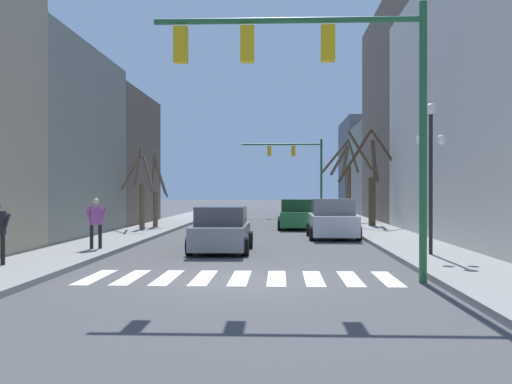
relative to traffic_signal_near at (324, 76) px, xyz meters
The scene contains 15 objects.
ground_plane 5.24m from the traffic_signal_near, behind, with size 240.00×240.00×0.00m, color #4C4C4F.
sidewalk_right 6.17m from the traffic_signal_near, ahead, with size 2.75×90.00×0.15m.
building_row_right 23.75m from the traffic_signal_near, 69.54° to the left, with size 6.00×57.26×13.97m.
crosswalk_stripes 5.27m from the traffic_signal_near, 162.83° to the left, with size 7.65×2.60×0.01m.
traffic_signal_near is the anchor object (origin of this frame).
traffic_signal_far 34.53m from the traffic_signal_near, 89.29° to the left, with size 6.57×0.28×6.27m.
street_lamp_right_corner 6.28m from the traffic_signal_near, 52.95° to the left, with size 0.95×0.36×4.73m.
car_parked_right_far 8.52m from the traffic_signal_near, 114.33° to the left, with size 2.06×4.26×1.59m.
car_at_intersection 19.61m from the traffic_signal_near, 90.29° to the left, with size 2.14×4.18×1.65m.
car_parked_right_mid 13.61m from the traffic_signal_near, 84.16° to the left, with size 2.21×4.45×1.77m.
pedestrian_waiting_at_curb 10.28m from the traffic_signal_near, 139.83° to the left, with size 0.66×0.49×1.73m.
street_tree_left_mid 20.55m from the traffic_signal_near, 78.24° to the left, with size 3.91×3.65×5.51m.
street_tree_right_near 20.31m from the traffic_signal_near, 112.84° to the left, with size 1.21×2.01×4.13m.
street_tree_left_near 26.68m from the traffic_signal_near, 82.47° to the left, with size 3.46×2.87×6.06m.
street_tree_right_far 18.54m from the traffic_signal_near, 116.52° to the left, with size 2.15×2.77×4.34m.
Camera 1 is at (0.99, -14.25, 2.17)m, focal length 42.00 mm.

